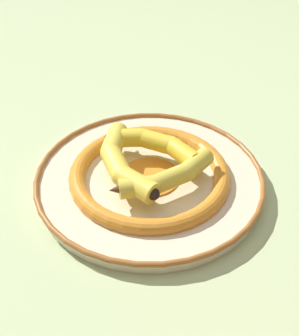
{
  "coord_description": "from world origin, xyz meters",
  "views": [
    {
      "loc": [
        -0.3,
        0.56,
        0.53
      ],
      "look_at": [
        -0.01,
        0.02,
        0.04
      ],
      "focal_mm": 50.0,
      "sensor_mm": 36.0,
      "label": 1
    }
  ],
  "objects": [
    {
      "name": "decorative_bowl",
      "position": [
        -0.01,
        0.02,
        0.02
      ],
      "size": [
        0.39,
        0.39,
        0.04
      ],
      "color": "beige",
      "rests_on": "ground_plane"
    },
    {
      "name": "ground_plane",
      "position": [
        0.0,
        0.0,
        0.0
      ],
      "size": [
        2.8,
        2.8,
        0.0
      ],
      "primitive_type": "plane",
      "color": "#B2C693"
    },
    {
      "name": "banana_a",
      "position": [
        -0.05,
        0.05,
        0.05
      ],
      "size": [
        0.12,
        0.17,
        0.03
      ],
      "rotation": [
        0.0,
        0.0,
        4.18
      ],
      "color": "gold",
      "rests_on": "decorative_bowl"
    },
    {
      "name": "banana_c",
      "position": [
        0.03,
        0.05,
        0.06
      ],
      "size": [
        0.16,
        0.16,
        0.04
      ],
      "rotation": [
        0.0,
        0.0,
        8.7
      ],
      "color": "yellow",
      "rests_on": "decorative_bowl"
    },
    {
      "name": "banana_b",
      "position": [
        0.0,
        -0.02,
        0.05
      ],
      "size": [
        0.19,
        0.06,
        0.03
      ],
      "rotation": [
        0.0,
        0.0,
        6.34
      ],
      "color": "yellow",
      "rests_on": "decorative_bowl"
    }
  ]
}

